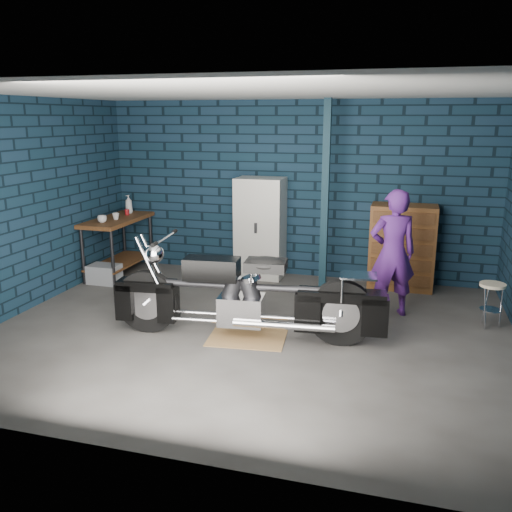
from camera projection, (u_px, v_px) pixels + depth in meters
The scene contains 15 objects.
ground at pixel (249, 332), 6.35m from camera, with size 6.00×6.00×0.00m, color #514F4C.
room_walls at pixel (262, 164), 6.40m from camera, with size 6.02×5.01×2.71m.
support_post at pixel (325, 196), 7.69m from camera, with size 0.10×0.10×2.70m, color #112A36.
workbench at pixel (119, 246), 8.58m from camera, with size 0.60×1.40×0.91m, color brown.
drip_mat at pixel (247, 337), 6.18m from camera, with size 0.87×0.65×0.01m, color olive.
motorcycle at pixel (247, 289), 6.03m from camera, with size 2.63×0.71×1.16m, color black, non-canonical shape.
person at pixel (393, 253), 6.73m from camera, with size 0.59×0.38×1.60m, color #521F77.
storage_bin at pixel (104, 274), 8.19m from camera, with size 0.45×0.32×0.28m, color gray.
locker at pixel (260, 228), 8.37m from camera, with size 0.72×0.52×1.55m, color beige.
tool_chest at pixel (402, 247), 7.84m from camera, with size 0.92×0.51×1.23m, color brown.
shop_stool at pixel (491, 305), 6.44m from camera, with size 0.30×0.30×0.54m, color beige, non-canonical shape.
cup_a at pixel (102, 219), 8.09m from camera, with size 0.13×0.13×0.11m, color beige.
cup_b at pixel (116, 216), 8.33m from camera, with size 0.11×0.11×0.10m, color beige.
mug_red at pixel (127, 212), 8.72m from camera, with size 0.07×0.07×0.10m, color maroon.
bottle at pixel (129, 204), 8.86m from camera, with size 0.12×0.12×0.30m, color gray.
Camera 1 is at (1.69, -5.69, 2.44)m, focal length 38.00 mm.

